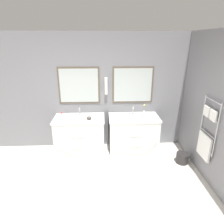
{
  "coord_description": "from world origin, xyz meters",
  "views": [
    {
      "loc": [
        0.11,
        -2.08,
        2.42
      ],
      "look_at": [
        0.28,
        1.6,
        1.09
      ],
      "focal_mm": 32.0,
      "sensor_mm": 36.0,
      "label": 1
    }
  ],
  "objects_px": {
    "vanity_left": "(80,136)",
    "flower_vase": "(144,112)",
    "amenity_bowl": "(89,118)",
    "toiletry_bottle": "(62,116)",
    "waste_bin": "(182,158)",
    "vanity_right": "(133,135)"
  },
  "relations": [
    {
      "from": "vanity_left",
      "to": "flower_vase",
      "type": "xyz_separation_m",
      "value": [
        1.41,
        0.02,
        0.53
      ]
    },
    {
      "from": "vanity_left",
      "to": "amenity_bowl",
      "type": "relative_size",
      "value": 10.08
    },
    {
      "from": "toiletry_bottle",
      "to": "waste_bin",
      "type": "height_order",
      "value": "toiletry_bottle"
    },
    {
      "from": "vanity_right",
      "to": "toiletry_bottle",
      "type": "distance_m",
      "value": 1.62
    },
    {
      "from": "flower_vase",
      "to": "waste_bin",
      "type": "height_order",
      "value": "flower_vase"
    },
    {
      "from": "vanity_right",
      "to": "toiletry_bottle",
      "type": "xyz_separation_m",
      "value": [
        -1.54,
        -0.06,
        0.5
      ]
    },
    {
      "from": "waste_bin",
      "to": "toiletry_bottle",
      "type": "bearing_deg",
      "value": 170.09
    },
    {
      "from": "vanity_left",
      "to": "toiletry_bottle",
      "type": "height_order",
      "value": "toiletry_bottle"
    },
    {
      "from": "vanity_left",
      "to": "toiletry_bottle",
      "type": "relative_size",
      "value": 6.46
    },
    {
      "from": "toiletry_bottle",
      "to": "amenity_bowl",
      "type": "bearing_deg",
      "value": -0.92
    },
    {
      "from": "waste_bin",
      "to": "flower_vase",
      "type": "bearing_deg",
      "value": 145.48
    },
    {
      "from": "amenity_bowl",
      "to": "vanity_right",
      "type": "bearing_deg",
      "value": 4.24
    },
    {
      "from": "vanity_left",
      "to": "flower_vase",
      "type": "distance_m",
      "value": 1.5
    },
    {
      "from": "vanity_right",
      "to": "amenity_bowl",
      "type": "distance_m",
      "value": 1.07
    },
    {
      "from": "vanity_right",
      "to": "toiletry_bottle",
      "type": "relative_size",
      "value": 6.46
    },
    {
      "from": "toiletry_bottle",
      "to": "amenity_bowl",
      "type": "xyz_separation_m",
      "value": [
        0.57,
        -0.01,
        -0.05
      ]
    },
    {
      "from": "vanity_left",
      "to": "toiletry_bottle",
      "type": "xyz_separation_m",
      "value": [
        -0.34,
        -0.06,
        0.5
      ]
    },
    {
      "from": "toiletry_bottle",
      "to": "flower_vase",
      "type": "bearing_deg",
      "value": 2.56
    },
    {
      "from": "vanity_right",
      "to": "amenity_bowl",
      "type": "xyz_separation_m",
      "value": [
        -0.97,
        -0.07,
        0.45
      ]
    },
    {
      "from": "vanity_right",
      "to": "toiletry_bottle",
      "type": "bearing_deg",
      "value": -177.66
    },
    {
      "from": "vanity_left",
      "to": "toiletry_bottle",
      "type": "distance_m",
      "value": 0.61
    },
    {
      "from": "vanity_right",
      "to": "waste_bin",
      "type": "height_order",
      "value": "vanity_right"
    }
  ]
}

